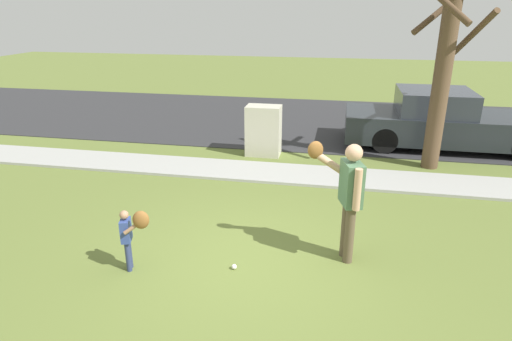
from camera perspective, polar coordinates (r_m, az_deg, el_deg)
The scene contains 9 objects.
ground_plane at distance 9.63m, azimuth 3.26°, elevation -0.74°, with size 48.00×48.00×0.00m, color olive.
sidewalk_strip at distance 9.71m, azimuth 3.34°, elevation -0.37°, with size 36.00×1.20×0.06m, color #A3A39E.
road_surface at distance 14.47m, azimuth 6.11°, elevation 6.54°, with size 36.00×6.80×0.02m, color #2D2D30.
person_adult at distance 6.26m, azimuth 11.86°, elevation -2.60°, with size 0.83×0.61×1.77m.
person_child at distance 6.26m, azimuth -15.95°, elevation -7.51°, with size 0.49×0.32×0.97m.
baseball at distance 6.36m, azimuth -2.87°, elevation -12.41°, with size 0.07×0.07×0.07m, color white.
utility_cabinet at distance 10.84m, azimuth 0.98°, elevation 5.20°, with size 0.84×0.54×1.24m, color beige.
street_tree_near at distance 10.41m, azimuth 23.41°, elevation 13.19°, with size 1.84×1.88×4.57m.
parked_pickup_dark at distance 12.48m, azimuth 23.31°, elevation 5.83°, with size 5.20×1.95×1.48m.
Camera 1 is at (1.19, -5.39, 3.50)m, focal length 30.70 mm.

